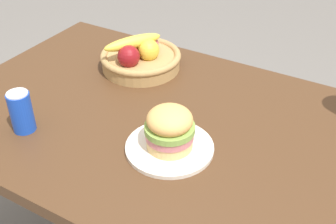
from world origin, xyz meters
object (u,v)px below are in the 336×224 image
at_px(plate, 170,147).
at_px(fruit_basket, 140,57).
at_px(soda_can, 21,112).
at_px(sandwich, 170,128).

bearing_deg(plate, fruit_basket, 133.01).
bearing_deg(plate, soda_can, -161.96).
height_order(plate, fruit_basket, fruit_basket).
relative_size(plate, fruit_basket, 0.85).
bearing_deg(plate, sandwich, 0.00).
xyz_separation_m(soda_can, fruit_basket, (0.09, 0.48, -0.02)).
height_order(soda_can, fruit_basket, fruit_basket).
bearing_deg(soda_can, sandwich, 18.04).
bearing_deg(sandwich, fruit_basket, 133.01).
distance_m(soda_can, fruit_basket, 0.49).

